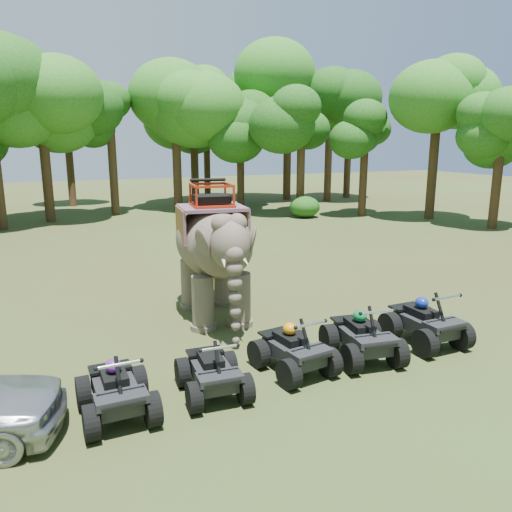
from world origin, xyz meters
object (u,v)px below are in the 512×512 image
object	(u,v)px
atv_1	(212,365)
atv_4	(426,316)
atv_2	(294,343)
atv_0	(116,383)
elephant	(213,250)
atv_3	(363,330)

from	to	relation	value
atv_1	atv_4	bearing A→B (deg)	7.30
atv_2	atv_4	xyz separation A→B (m)	(3.56, 0.02, 0.05)
atv_0	atv_4	world-z (taller)	atv_4
atv_0	atv_2	world-z (taller)	atv_2
atv_0	atv_2	distance (m)	3.66
elephant	atv_2	distance (m)	4.13
atv_4	atv_2	bearing A→B (deg)	-179.80
atv_3	atv_1	bearing A→B (deg)	-168.91
atv_2	atv_3	distance (m)	1.68
atv_0	atv_1	xyz separation A→B (m)	(1.79, 0.05, -0.03)
elephant	atv_3	size ratio (longest dim) A/B	2.45
atv_0	atv_1	distance (m)	1.79
atv_1	atv_2	bearing A→B (deg)	11.33
elephant	atv_4	size ratio (longest dim) A/B	2.39
atv_3	atv_4	distance (m)	1.88
atv_2	atv_3	xyz separation A→B (m)	(1.68, -0.07, 0.03)
elephant	atv_1	distance (m)	4.59
elephant	atv_4	bearing A→B (deg)	-37.47
atv_1	atv_3	xyz separation A→B (m)	(3.54, 0.14, 0.07)
atv_4	elephant	bearing A→B (deg)	134.71
elephant	atv_4	distance (m)	5.64
atv_1	atv_2	distance (m)	1.87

